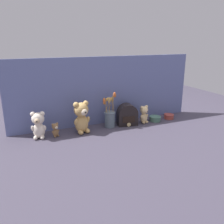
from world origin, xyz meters
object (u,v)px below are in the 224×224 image
Objects in this scene: vintage_radio at (127,116)px; decorative_tin_tall at (155,119)px; teddy_bear_tiny at (55,129)px; decorative_tin_short at (169,116)px; teddy_bear_large at (82,117)px; teddy_bear_medium at (38,125)px; flower_vase at (110,116)px; teddy_bear_small at (144,114)px.

decorative_tin_tall is (0.30, -0.01, -0.07)m from vintage_radio.
teddy_bear_tiny reaches higher than decorative_tin_short.
teddy_bear_large reaches higher than teddy_bear_medium.
flower_vase reaches higher than decorative_tin_tall.
teddy_bear_large reaches higher than teddy_bear_tiny.
teddy_bear_large reaches higher than decorative_tin_short.
decorative_tin_short is at bearing 1.32° from teddy_bear_large.
flower_vase is at bearing 8.51° from teddy_bear_large.
flower_vase is (-0.34, 0.03, 0.01)m from teddy_bear_small.
decorative_tin_short is at bearing 0.95° from teddy_bear_tiny.
teddy_bear_small is (0.98, -0.01, -0.03)m from teddy_bear_medium.
teddy_bear_tiny is at bearing -7.50° from teddy_bear_medium.
vintage_radio is 1.78× the size of decorative_tin_tall.
teddy_bear_large is at bearing -0.56° from teddy_bear_tiny.
flower_vase is at bearing 2.00° from teddy_bear_medium.
vintage_radio is 2.00× the size of decorative_tin_short.
decorative_tin_short is at bearing 2.22° from teddy_bear_small.
teddy_bear_medium is at bearing 172.50° from teddy_bear_tiny.
vintage_radio is (0.17, -0.01, -0.01)m from flower_vase.
flower_vase reaches higher than teddy_bear_tiny.
vintage_radio is at bearing 177.48° from decorative_tin_tall.
vintage_radio is 0.31m from decorative_tin_tall.
teddy_bear_large is 1.61× the size of teddy_bear_small.
decorative_tin_tall is (0.47, -0.03, -0.07)m from flower_vase.
teddy_bear_tiny is at bearing -179.05° from decorative_tin_short.
teddy_bear_small is 1.52× the size of decorative_tin_tall.
teddy_bear_tiny is (-0.23, 0.00, -0.08)m from teddy_bear_large.
decorative_tin_short is at bearing -1.79° from flower_vase.
teddy_bear_medium is at bearing -178.00° from flower_vase.
flower_vase reaches higher than vintage_radio.
vintage_radio is at bearing 174.04° from teddy_bear_small.
teddy_bear_large is 0.28m from flower_vase.
vintage_radio is (0.68, 0.03, 0.03)m from teddy_bear_tiny.
teddy_bear_medium is at bearing 179.43° from teddy_bear_small.
decorative_tin_short is (0.92, 0.02, -0.12)m from teddy_bear_large.
teddy_bear_small reaches higher than decorative_tin_short.
teddy_bear_small is 1.72× the size of decorative_tin_short.
decorative_tin_tall is 1.13× the size of decorative_tin_short.
teddy_bear_medium is 1.11m from decorative_tin_tall.
decorative_tin_tall reaches higher than decorative_tin_short.
teddy_bear_large is 2.34× the size of teddy_bear_tiny.
vintage_radio is at bearing 3.50° from teddy_bear_large.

